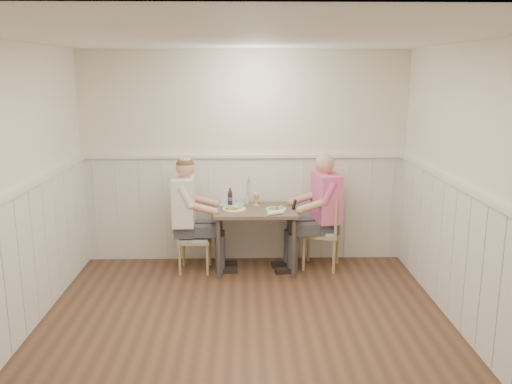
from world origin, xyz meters
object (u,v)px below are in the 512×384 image
at_px(diner_cream, 188,223).
at_px(man_in_pink, 322,220).
at_px(chair_right, 326,229).
at_px(grass_vase, 247,190).
at_px(chair_left, 190,236).
at_px(beer_bottle, 230,198).
at_px(dining_table, 256,217).

bearing_deg(diner_cream, man_in_pink, 2.14).
height_order(chair_right, grass_vase, grass_vase).
distance_m(chair_left, grass_vase, 0.89).
bearing_deg(grass_vase, beer_bottle, -156.99).
height_order(chair_right, chair_left, chair_right).
height_order(man_in_pink, diner_cream, man_in_pink).
bearing_deg(grass_vase, dining_table, -70.27).
xyz_separation_m(man_in_pink, diner_cream, (-1.60, -0.06, -0.01)).
distance_m(chair_right, beer_bottle, 1.22).
xyz_separation_m(dining_table, beer_bottle, (-0.31, 0.19, 0.19)).
distance_m(beer_bottle, grass_vase, 0.24).
bearing_deg(beer_bottle, man_in_pink, -8.35).
height_order(chair_left, grass_vase, grass_vase).
bearing_deg(beer_bottle, diner_cream, -155.85).
bearing_deg(diner_cream, dining_table, 2.15).
height_order(man_in_pink, beer_bottle, man_in_pink).
height_order(dining_table, diner_cream, diner_cream).
xyz_separation_m(man_in_pink, beer_bottle, (-1.10, 0.16, 0.25)).
bearing_deg(diner_cream, beer_bottle, 24.15).
bearing_deg(grass_vase, man_in_pink, -15.52).
height_order(chair_left, man_in_pink, man_in_pink).
bearing_deg(man_in_pink, dining_table, -177.88).
height_order(chair_left, beer_bottle, beer_bottle).
relative_size(diner_cream, beer_bottle, 6.64).
bearing_deg(man_in_pink, chair_left, -177.96).
xyz_separation_m(man_in_pink, grass_vase, (-0.90, 0.25, 0.32)).
bearing_deg(beer_bottle, dining_table, -32.06).
distance_m(man_in_pink, grass_vase, 0.98).
bearing_deg(grass_vase, diner_cream, -156.19).
relative_size(beer_bottle, grass_vase, 0.57).
distance_m(chair_left, beer_bottle, 0.66).
height_order(beer_bottle, grass_vase, grass_vase).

